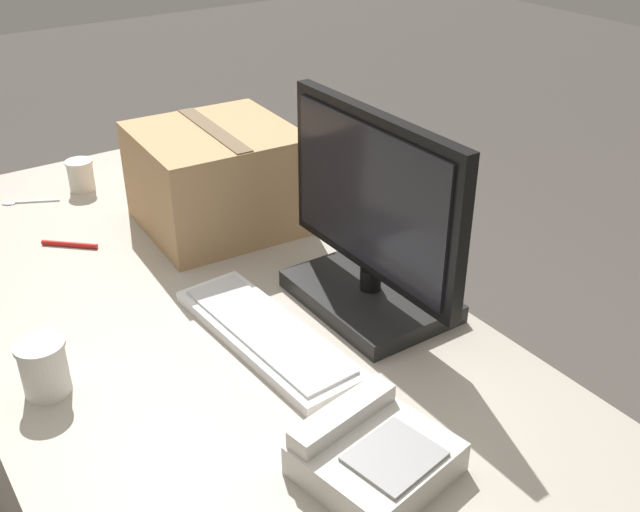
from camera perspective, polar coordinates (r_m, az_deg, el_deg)
name	(u,v)px	position (r m, az deg, el deg)	size (l,w,h in m)	color
office_desk	(202,427)	(1.83, -8.99, -12.71)	(1.80, 0.90, 0.72)	#A89E8E
monitor	(372,233)	(1.49, 3.96, 1.77)	(0.50, 0.24, 0.41)	black
keyboard	(266,334)	(1.46, -4.11, -5.95)	(0.47, 0.17, 0.03)	silver
desk_phone	(373,454)	(1.18, 4.05, -14.82)	(0.23, 0.24, 0.08)	beige
paper_cup_left	(80,175)	(2.15, -17.84, 5.86)	(0.07, 0.07, 0.09)	beige
paper_cup_right	(44,367)	(1.39, -20.30, -7.96)	(0.09, 0.09, 0.10)	white
spoon	(20,202)	(2.14, -21.87, 3.82)	(0.08, 0.14, 0.00)	silver
cardboard_box	(217,178)	(1.85, -7.86, 5.89)	(0.37, 0.38, 0.25)	tan
pen_marker	(70,244)	(1.87, -18.54, 0.85)	(0.10, 0.11, 0.01)	red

